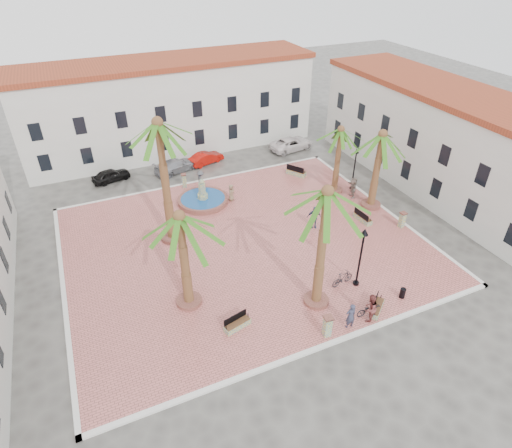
% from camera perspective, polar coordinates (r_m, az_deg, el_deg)
% --- Properties ---
extents(ground, '(120.00, 120.00, 0.00)m').
position_cam_1_polar(ground, '(32.84, -1.60, -2.71)').
color(ground, '#56544F').
rests_on(ground, ground).
extents(plaza, '(26.00, 22.00, 0.15)m').
position_cam_1_polar(plaza, '(32.79, -1.60, -2.61)').
color(plaza, '#C3655F').
rests_on(plaza, ground).
extents(kerb_n, '(26.30, 0.30, 0.16)m').
position_cam_1_polar(kerb_n, '(41.64, -7.48, 5.67)').
color(kerb_n, silver).
rests_on(kerb_n, ground).
extents(kerb_s, '(26.30, 0.30, 0.16)m').
position_cam_1_polar(kerb_s, '(25.66, 8.32, -16.04)').
color(kerb_s, silver).
rests_on(kerb_s, ground).
extents(kerb_e, '(0.30, 22.30, 0.16)m').
position_cam_1_polar(kerb_e, '(38.75, 16.44, 2.16)').
color(kerb_e, silver).
rests_on(kerb_e, ground).
extents(kerb_w, '(0.30, 22.30, 0.16)m').
position_cam_1_polar(kerb_w, '(31.41, -24.28, -8.13)').
color(kerb_w, silver).
rests_on(kerb_w, ground).
extents(building_north, '(30.40, 7.40, 9.50)m').
position_cam_1_polar(building_north, '(47.87, -11.31, 15.24)').
color(building_north, silver).
rests_on(building_north, ground).
extents(building_east, '(7.40, 26.40, 9.00)m').
position_cam_1_polar(building_east, '(42.65, 23.21, 10.47)').
color(building_east, silver).
rests_on(building_east, ground).
extents(fountain, '(4.40, 4.40, 2.27)m').
position_cam_1_polar(fountain, '(37.88, -7.09, 3.30)').
color(fountain, brown).
rests_on(fountain, plaza).
extents(palm_nw, '(5.75, 5.75, 9.77)m').
position_cam_1_polar(palm_nw, '(29.81, -12.79, 11.30)').
color(palm_nw, brown).
rests_on(palm_nw, plaza).
extents(palm_sw, '(5.33, 5.33, 6.94)m').
position_cam_1_polar(palm_sw, '(24.55, -10.02, -0.61)').
color(palm_sw, brown).
rests_on(palm_sw, plaza).
extents(palm_s, '(5.27, 5.27, 8.48)m').
position_cam_1_polar(palm_s, '(23.73, 9.34, 2.46)').
color(palm_s, brown).
rests_on(palm_s, plaza).
extents(palm_e, '(5.53, 5.53, 6.97)m').
position_cam_1_polar(palm_e, '(36.05, 16.35, 10.18)').
color(palm_e, brown).
rests_on(palm_e, plaza).
extents(palm_ne, '(4.61, 4.61, 6.27)m').
position_cam_1_polar(palm_ne, '(37.96, 11.16, 11.27)').
color(palm_ne, brown).
rests_on(palm_ne, plaza).
extents(bench_s, '(1.78, 0.92, 0.90)m').
position_cam_1_polar(bench_s, '(26.19, -2.52, -13.21)').
color(bench_s, gray).
rests_on(bench_s, plaza).
extents(bench_se, '(1.68, 1.49, 0.91)m').
position_cam_1_polar(bench_se, '(28.14, 15.81, -10.68)').
color(bench_se, gray).
rests_on(bench_se, plaza).
extents(bench_e, '(0.68, 1.83, 0.95)m').
position_cam_1_polar(bench_e, '(36.14, 14.03, 0.75)').
color(bench_e, gray).
rests_on(bench_e, plaza).
extents(bench_ne, '(1.58, 2.01, 1.05)m').
position_cam_1_polar(bench_ne, '(42.35, 5.36, 6.88)').
color(bench_ne, gray).
rests_on(bench_ne, plaza).
extents(lamppost_s, '(0.49, 0.49, 4.53)m').
position_cam_1_polar(lamppost_s, '(27.96, 13.95, -3.08)').
color(lamppost_s, black).
rests_on(lamppost_s, plaza).
extents(lamppost_e, '(0.44, 0.44, 4.01)m').
position_cam_1_polar(lamppost_e, '(39.64, 13.08, 8.05)').
color(lamppost_e, black).
rests_on(lamppost_e, plaza).
extents(bollard_se, '(0.57, 0.57, 1.48)m').
position_cam_1_polar(bollard_se, '(25.72, 9.50, -13.23)').
color(bollard_se, gray).
rests_on(bollard_se, plaza).
extents(bollard_n, '(0.57, 0.57, 1.33)m').
position_cam_1_polar(bollard_n, '(40.40, -9.56, 5.76)').
color(bollard_n, gray).
rests_on(bollard_n, plaza).
extents(bollard_e, '(0.51, 0.51, 1.34)m').
position_cam_1_polar(bollard_e, '(36.07, 18.92, 0.57)').
color(bollard_e, gray).
rests_on(bollard_e, plaza).
extents(litter_bin, '(0.37, 0.37, 0.71)m').
position_cam_1_polar(litter_bin, '(29.48, 18.95, -8.70)').
color(litter_bin, black).
rests_on(litter_bin, plaza).
extents(cyclist_a, '(0.68, 0.46, 1.82)m').
position_cam_1_polar(cyclist_a, '(26.32, 12.50, -11.87)').
color(cyclist_a, '#313248').
rests_on(cyclist_a, plaza).
extents(bicycle_a, '(1.74, 0.72, 0.89)m').
position_cam_1_polar(bicycle_a, '(27.65, 14.86, -10.92)').
color(bicycle_a, black).
rests_on(bicycle_a, plaza).
extents(cyclist_b, '(1.17, 1.08, 1.94)m').
position_cam_1_polar(cyclist_b, '(26.96, 15.00, -10.78)').
color(cyclist_b, brown).
rests_on(cyclist_b, plaza).
extents(bicycle_b, '(1.80, 0.76, 1.05)m').
position_cam_1_polar(bicycle_b, '(29.30, 11.46, -7.12)').
color(bicycle_b, black).
rests_on(bicycle_b, plaza).
extents(pedestrian_fountain_a, '(0.88, 0.88, 1.55)m').
position_cam_1_polar(pedestrian_fountain_a, '(37.72, -3.32, 4.19)').
color(pedestrian_fountain_a, '#786247').
rests_on(pedestrian_fountain_a, plaza).
extents(pedestrian_fountain_b, '(1.20, 0.84, 1.90)m').
position_cam_1_polar(pedestrian_fountain_b, '(34.28, 7.75, 0.93)').
color(pedestrian_fountain_b, navy).
rests_on(pedestrian_fountain_b, plaza).
extents(pedestrian_north, '(0.74, 1.21, 1.81)m').
position_cam_1_polar(pedestrian_north, '(39.79, -7.39, 5.85)').
color(pedestrian_north, '#444448').
rests_on(pedestrian_north, plaza).
extents(pedestrian_east, '(1.13, 1.84, 1.89)m').
position_cam_1_polar(pedestrian_east, '(39.11, 12.83, 4.79)').
color(pedestrian_east, slate).
rests_on(pedestrian_east, plaza).
extents(car_black, '(3.83, 2.29, 1.22)m').
position_cam_1_polar(car_black, '(43.55, -18.78, 6.18)').
color(car_black, black).
rests_on(car_black, ground).
extents(car_red, '(3.95, 2.35, 1.23)m').
position_cam_1_polar(car_red, '(45.01, -6.68, 8.74)').
color(car_red, '#B71109').
rests_on(car_red, ground).
extents(car_silver, '(4.88, 3.16, 1.32)m').
position_cam_1_polar(car_silver, '(43.76, -10.59, 7.68)').
color(car_silver, '#9C9DA4').
rests_on(car_silver, ground).
extents(car_white, '(5.28, 2.99, 1.39)m').
position_cam_1_polar(car_white, '(48.03, 4.75, 10.62)').
color(car_white, white).
rests_on(car_white, ground).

